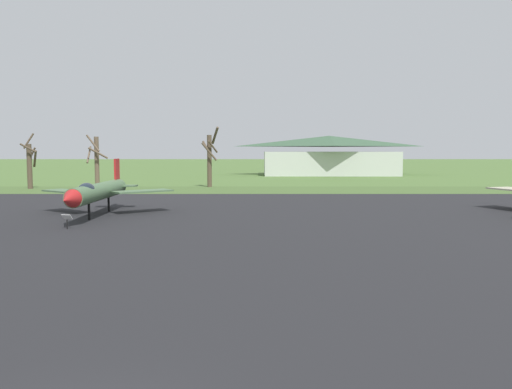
% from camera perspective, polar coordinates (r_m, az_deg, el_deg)
% --- Properties ---
extents(asphalt_apron, '(85.28, 61.08, 0.05)m').
position_cam_1_polar(asphalt_apron, '(27.03, -6.72, -5.41)').
color(asphalt_apron, black).
rests_on(asphalt_apron, ground).
extents(grass_verge_strip, '(145.28, 12.00, 0.06)m').
position_cam_1_polar(grass_verge_strip, '(63.22, -2.93, 0.50)').
color(grass_verge_strip, '#45602D').
rests_on(grass_verge_strip, ground).
extents(jet_fighter_front_right, '(10.39, 13.34, 4.19)m').
position_cam_1_polar(jet_fighter_front_right, '(39.30, -17.37, 0.32)').
color(jet_fighter_front_right, '#4C6B47').
rests_on(jet_fighter_front_right, ground).
extents(info_placard_front_right, '(0.66, 0.44, 0.96)m').
position_cam_1_polar(info_placard_front_right, '(33.48, -20.43, -2.65)').
color(info_placard_front_right, black).
rests_on(info_placard_front_right, ground).
extents(bare_tree_center, '(2.12, 2.36, 7.13)m').
position_cam_1_polar(bare_tree_center, '(70.89, -24.01, 3.14)').
color(bare_tree_center, brown).
rests_on(bare_tree_center, ground).
extents(bare_tree_right_of_center, '(2.68, 2.53, 6.81)m').
position_cam_1_polar(bare_tree_right_of_center, '(65.44, -17.49, 3.51)').
color(bare_tree_right_of_center, brown).
rests_on(bare_tree_right_of_center, ground).
extents(bare_tree_far_right, '(2.36, 2.51, 8.05)m').
position_cam_1_polar(bare_tree_far_right, '(68.48, -5.29, 4.14)').
color(bare_tree_far_right, brown).
rests_on(bare_tree_far_right, ground).
extents(visitor_building, '(27.63, 14.87, 7.93)m').
position_cam_1_polar(visitor_building, '(105.38, 7.98, 4.28)').
color(visitor_building, beige).
rests_on(visitor_building, ground).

